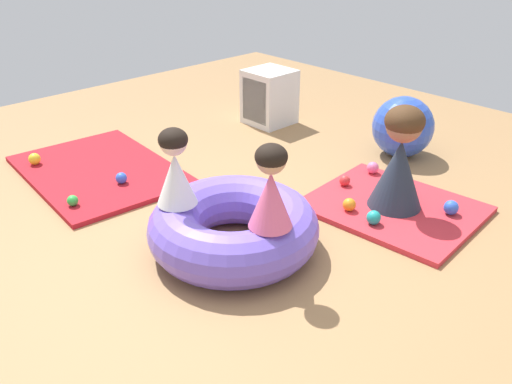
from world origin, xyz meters
name	(u,v)px	position (x,y,z in m)	size (l,w,h in m)	color
ground_plane	(232,243)	(0.00, 0.00, 0.00)	(8.00, 8.00, 0.00)	#9E7549
gym_mat_near_left	(99,171)	(-1.61, -0.10, 0.02)	(1.53, 1.09, 0.04)	#B21923
gym_mat_front	(393,207)	(0.48, 1.18, 0.02)	(1.18, 0.99, 0.04)	red
inflatable_cushion	(233,227)	(0.07, -0.04, 0.17)	(1.11, 1.11, 0.34)	#7056D1
child_in_white	(175,168)	(-0.18, -0.29, 0.59)	(0.29, 0.29, 0.50)	white
child_in_pink	(271,187)	(0.42, -0.06, 0.59)	(0.37, 0.37, 0.51)	#E5608E
adult_seated	(400,159)	(0.48, 1.18, 0.41)	(0.53, 0.53, 0.77)	#232D3D
play_ball_blue	(121,178)	(-1.23, -0.10, 0.09)	(0.09, 0.09, 0.09)	blue
play_ball_red	(345,180)	(0.02, 1.17, 0.08)	(0.09, 0.09, 0.09)	red
play_ball_green	(73,201)	(-1.15, -0.56, 0.08)	(0.08, 0.08, 0.08)	green
play_ball_yellow	(34,159)	(-2.07, -0.45, 0.09)	(0.10, 0.10, 0.10)	yellow
play_ball_teal	(374,218)	(0.54, 0.84, 0.09)	(0.10, 0.10, 0.10)	teal
play_ball_orange	(349,205)	(0.30, 0.87, 0.09)	(0.10, 0.10, 0.10)	orange
play_ball_pink	(373,168)	(0.04, 1.52, 0.09)	(0.10, 0.10, 0.10)	pink
play_ball_blue_second	(451,207)	(0.83, 1.36, 0.09)	(0.11, 0.11, 0.11)	blue
exercise_ball_large	(403,127)	(-0.07, 2.10, 0.27)	(0.55, 0.55, 0.55)	blue
storage_cube	(268,97)	(-1.51, 1.82, 0.28)	(0.44, 0.44, 0.56)	silver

